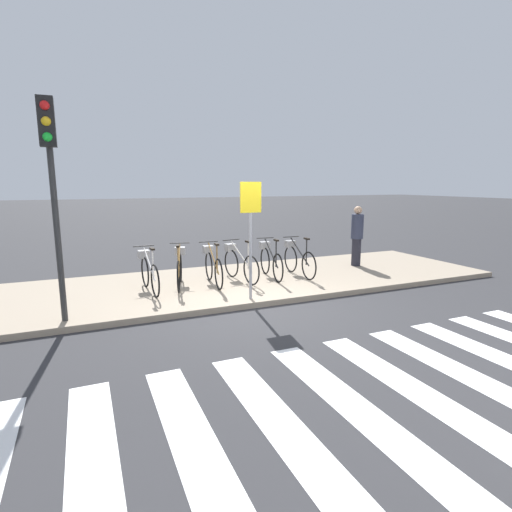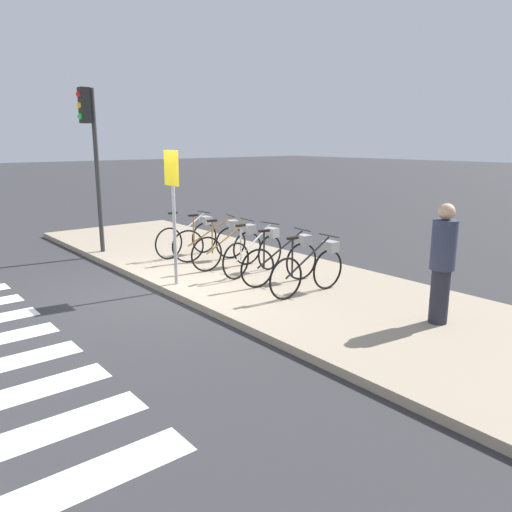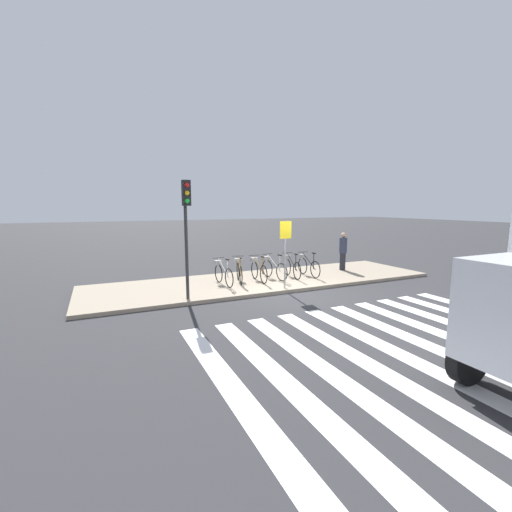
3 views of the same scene
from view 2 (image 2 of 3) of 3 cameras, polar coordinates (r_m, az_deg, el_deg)
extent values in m
plane|color=#2D2D30|center=(9.00, -10.61, -4.24)|extent=(120.00, 120.00, 0.00)
cube|color=gray|center=(9.97, -1.12, -1.95)|extent=(13.65, 3.76, 0.12)
torus|color=black|center=(10.96, -9.93, 1.43)|extent=(0.08, 0.70, 0.70)
torus|color=black|center=(11.50, -5.92, 2.10)|extent=(0.08, 0.70, 0.70)
cylinder|color=silver|center=(11.17, -7.92, 3.19)|extent=(0.10, 0.98, 0.59)
cylinder|color=silver|center=(10.97, -9.42, 3.14)|extent=(0.03, 0.03, 0.63)
cube|color=black|center=(10.92, -9.48, 4.87)|extent=(0.08, 0.20, 0.04)
cylinder|color=#262626|center=(11.40, -5.99, 5.03)|extent=(0.46, 0.06, 0.02)
cube|color=gray|center=(11.46, -5.77, 4.09)|extent=(0.25, 0.22, 0.18)
torus|color=black|center=(10.60, -7.78, 1.11)|extent=(0.22, 0.68, 0.70)
torus|color=black|center=(10.89, -2.91, 1.54)|extent=(0.22, 0.68, 0.70)
cylinder|color=olive|center=(10.68, -5.34, 2.81)|extent=(0.29, 0.95, 0.59)
cylinder|color=olive|center=(10.57, -7.14, 2.84)|extent=(0.04, 0.04, 0.63)
cube|color=black|center=(10.52, -7.19, 4.64)|extent=(0.12, 0.21, 0.04)
cylinder|color=#262626|center=(10.79, -2.94, 4.63)|extent=(0.45, 0.15, 0.02)
cube|color=gray|center=(10.84, -2.69, 3.62)|extent=(0.28, 0.26, 0.18)
torus|color=black|center=(9.82, -5.66, 0.22)|extent=(0.08, 0.70, 0.70)
torus|color=black|center=(10.32, -1.01, 0.90)|extent=(0.08, 0.70, 0.70)
cylinder|color=olive|center=(10.00, -3.30, 2.15)|extent=(0.10, 0.98, 0.59)
cylinder|color=olive|center=(9.82, -5.02, 2.11)|extent=(0.03, 0.03, 0.63)
cube|color=black|center=(9.76, -5.06, 4.05)|extent=(0.08, 0.20, 0.04)
cylinder|color=#262626|center=(10.21, -1.02, 4.17)|extent=(0.46, 0.05, 0.02)
cube|color=gray|center=(10.27, -0.79, 3.11)|extent=(0.25, 0.22, 0.18)
torus|color=black|center=(9.22, -2.32, -0.58)|extent=(0.14, 0.70, 0.70)
torus|color=black|center=(9.91, 1.59, 0.39)|extent=(0.14, 0.70, 0.70)
cylinder|color=beige|center=(9.50, -0.29, 1.58)|extent=(0.18, 0.97, 0.59)
cylinder|color=beige|center=(9.24, -1.76, 1.47)|extent=(0.04, 0.04, 0.63)
cube|color=black|center=(9.18, -1.77, 3.52)|extent=(0.10, 0.21, 0.04)
cylinder|color=#262626|center=(9.80, 1.61, 3.79)|extent=(0.46, 0.09, 0.02)
cube|color=gray|center=(9.87, 1.80, 2.70)|extent=(0.27, 0.23, 0.18)
torus|color=black|center=(8.69, 0.18, -1.41)|extent=(0.11, 0.70, 0.70)
torus|color=black|center=(9.23, 5.20, -0.60)|extent=(0.11, 0.70, 0.70)
cylinder|color=black|center=(8.89, 2.79, 0.77)|extent=(0.14, 0.98, 0.59)
cylinder|color=black|center=(8.69, 0.92, 0.72)|extent=(0.04, 0.04, 0.63)
cube|color=black|center=(8.62, 0.93, 2.90)|extent=(0.09, 0.21, 0.04)
cylinder|color=#262626|center=(9.11, 5.28, 3.04)|extent=(0.46, 0.07, 0.02)
cube|color=gray|center=(9.18, 5.50, 1.86)|extent=(0.26, 0.23, 0.18)
torus|color=black|center=(8.05, 3.43, -2.60)|extent=(0.05, 0.70, 0.70)
torus|color=black|center=(8.70, 8.19, -1.53)|extent=(0.05, 0.70, 0.70)
cylinder|color=black|center=(8.30, 5.95, -0.16)|extent=(0.05, 0.98, 0.59)
cylinder|color=black|center=(8.06, 4.17, -0.28)|extent=(0.03, 0.03, 0.63)
cube|color=black|center=(7.99, 4.21, 2.06)|extent=(0.07, 0.20, 0.04)
cylinder|color=#262626|center=(8.57, 8.32, 2.33)|extent=(0.46, 0.03, 0.02)
cube|color=gray|center=(8.65, 8.51, 1.08)|extent=(0.24, 0.20, 0.18)
cylinder|color=#23232D|center=(7.48, 20.23, -4.33)|extent=(0.26, 0.26, 0.78)
cylinder|color=#2D3347|center=(7.30, 20.68, 1.20)|extent=(0.34, 0.34, 0.69)
sphere|color=tan|center=(7.23, 20.97, 4.76)|extent=(0.23, 0.23, 0.23)
cylinder|color=#2D2D2D|center=(11.94, -17.67, 9.08)|extent=(0.10, 0.10, 3.64)
cube|color=black|center=(11.88, -19.01, 15.97)|extent=(0.24, 0.20, 0.75)
sphere|color=red|center=(11.86, -19.56, 17.03)|extent=(0.14, 0.14, 0.14)
sphere|color=gold|center=(11.84, -19.47, 15.92)|extent=(0.14, 0.14, 0.14)
sphere|color=green|center=(11.83, -19.39, 14.81)|extent=(0.14, 0.14, 0.14)
cylinder|color=#99999E|center=(8.88, -9.34, 4.20)|extent=(0.06, 0.06, 2.36)
cube|color=yellow|center=(8.78, -9.67, 9.88)|extent=(0.44, 0.03, 0.60)
camera|label=1|loc=(11.07, -55.11, 6.61)|focal=28.00mm
camera|label=3|loc=(14.77, -63.82, 7.39)|focal=24.00mm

